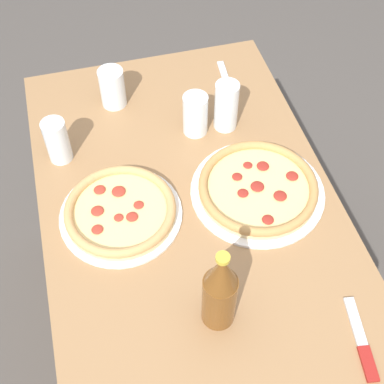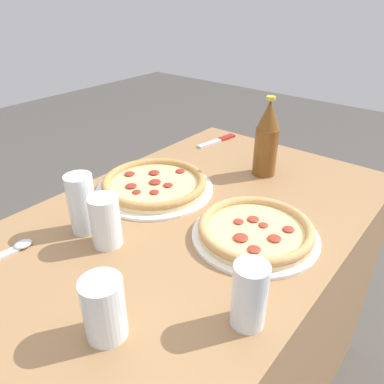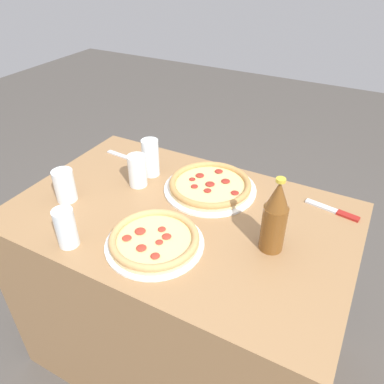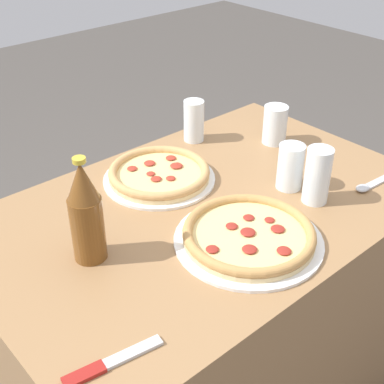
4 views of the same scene
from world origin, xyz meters
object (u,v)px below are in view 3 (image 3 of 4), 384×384
(glass_orange_juice, at_px, (66,229))
(knife, at_px, (334,211))
(pizza_margherita, at_px, (154,240))
(glass_iced_tea, at_px, (138,172))
(pizza_pepperoni, at_px, (210,185))
(spoon, at_px, (126,157))
(glass_red_wine, at_px, (151,160))
(beer_bottle, at_px, (275,217))
(glass_cola, at_px, (65,187))

(glass_orange_juice, distance_m, knife, 0.86)
(pizza_margherita, relative_size, glass_iced_tea, 2.47)
(pizza_margherita, bearing_deg, glass_orange_juice, -152.53)
(glass_orange_juice, xyz_separation_m, knife, (0.67, 0.54, -0.05))
(pizza_pepperoni, relative_size, spoon, 2.19)
(glass_red_wine, bearing_deg, knife, 7.45)
(pizza_margherita, xyz_separation_m, beer_bottle, (0.31, 0.15, 0.10))
(glass_red_wine, xyz_separation_m, beer_bottle, (0.54, -0.18, 0.05))
(pizza_pepperoni, height_order, glass_orange_juice, glass_orange_juice)
(glass_orange_juice, bearing_deg, pizza_margherita, 27.47)
(spoon, bearing_deg, glass_cola, -90.73)
(glass_orange_juice, height_order, beer_bottle, beer_bottle)
(glass_red_wine, distance_m, glass_cola, 0.33)
(glass_orange_juice, xyz_separation_m, glass_iced_tea, (-0.00, 0.37, -0.00))
(pizza_margherita, relative_size, spoon, 1.94)
(glass_iced_tea, relative_size, beer_bottle, 0.50)
(glass_orange_juice, relative_size, spoon, 0.82)
(spoon, bearing_deg, knife, 2.19)
(glass_orange_juice, bearing_deg, glass_cola, 134.87)
(pizza_margherita, relative_size, knife, 1.62)
(pizza_margherita, bearing_deg, glass_iced_tea, 133.01)
(glass_red_wine, height_order, glass_iced_tea, glass_red_wine)
(pizza_margherita, relative_size, glass_orange_juice, 2.37)
(glass_red_wine, distance_m, spoon, 0.18)
(glass_cola, height_order, spoon, glass_cola)
(pizza_margherita, height_order, glass_orange_juice, glass_orange_juice)
(pizza_margherita, height_order, spoon, pizza_margherita)
(pizza_margherita, bearing_deg, glass_cola, 172.45)
(glass_orange_juice, xyz_separation_m, beer_bottle, (0.53, 0.27, 0.06))
(glass_iced_tea, height_order, knife, glass_iced_tea)
(beer_bottle, bearing_deg, pizza_pepperoni, 146.93)
(glass_orange_juice, height_order, glass_iced_tea, glass_orange_juice)
(pizza_pepperoni, distance_m, knife, 0.43)
(pizza_pepperoni, xyz_separation_m, beer_bottle, (0.29, -0.19, 0.10))
(pizza_pepperoni, bearing_deg, pizza_margherita, -92.95)
(glass_iced_tea, xyz_separation_m, glass_cola, (-0.16, -0.20, -0.00))
(glass_orange_juice, distance_m, spoon, 0.54)
(knife, bearing_deg, glass_red_wine, -172.55)
(glass_red_wine, xyz_separation_m, glass_cola, (-0.17, -0.28, -0.01))
(beer_bottle, bearing_deg, knife, 63.49)
(pizza_pepperoni, relative_size, glass_orange_juice, 2.67)
(pizza_pepperoni, xyz_separation_m, glass_orange_juice, (-0.24, -0.46, 0.04))
(glass_red_wine, xyz_separation_m, glass_iced_tea, (-0.00, -0.08, -0.01))
(pizza_margherita, height_order, glass_cola, glass_cola)
(glass_red_wine, distance_m, glass_iced_tea, 0.09)
(pizza_margherita, xyz_separation_m, spoon, (-0.39, 0.39, -0.01))
(glass_cola, bearing_deg, spoon, 89.27)
(pizza_margherita, distance_m, spoon, 0.55)
(pizza_margherita, distance_m, pizza_pepperoni, 0.34)
(pizza_margherita, height_order, knife, pizza_margherita)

